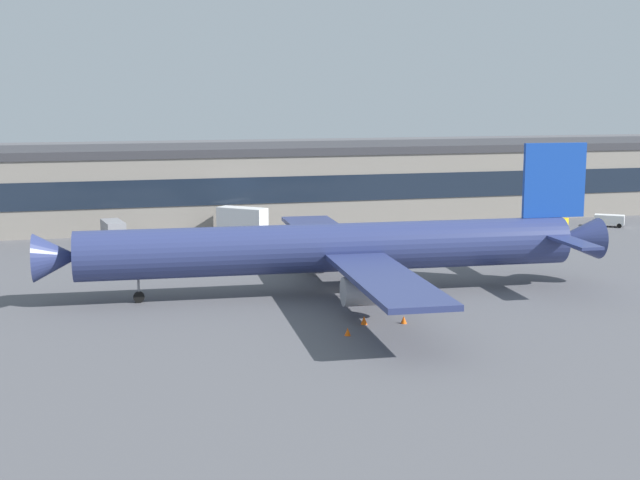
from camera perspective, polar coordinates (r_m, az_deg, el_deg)
ground_plane at (r=93.24m, az=1.51°, el=-3.32°), size 600.00×600.00×0.00m
terminal_building at (r=143.04m, az=-4.44°, el=3.62°), size 154.03×19.52×12.23m
airliner at (r=91.47m, az=1.22°, el=-0.49°), size 59.23×51.01×15.26m
follow_me_car at (r=144.81m, az=18.03°, el=1.24°), size 4.68×4.13×1.85m
catering_truck at (r=129.04m, az=-4.93°, el=1.26°), size 7.12×6.71×4.15m
belt_loader at (r=136.10m, az=14.84°, el=0.92°), size 5.96×5.92×1.95m
stair_truck at (r=122.43m, az=-13.05°, el=0.45°), size 3.23×6.28×3.55m
traffic_cone_0 at (r=80.94m, az=5.37°, el=-5.09°), size 0.55×0.55×0.69m
traffic_cone_1 at (r=80.37m, az=2.83°, el=-5.14°), size 0.60×0.60×0.75m
traffic_cone_2 at (r=76.69m, az=1.78°, el=-5.88°), size 0.55×0.55×0.68m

